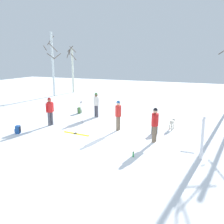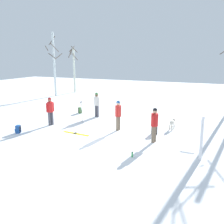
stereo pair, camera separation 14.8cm
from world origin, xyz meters
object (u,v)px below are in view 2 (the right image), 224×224
Objects in this scene: person_2 at (154,123)px; backpack_2 at (154,131)px; person_3 at (97,103)px; ski_pair_planted_0 at (202,139)px; backpack_1 at (80,110)px; birch_tree_1 at (74,69)px; person_1 at (50,109)px; ski_poles_0 at (81,111)px; backpack_0 at (18,129)px; water_bottle_0 at (132,155)px; ski_pair_lying_0 at (76,134)px; birch_tree_0 at (54,63)px; person_0 at (118,113)px; dog at (172,123)px.

person_2 is 3.90× the size of backpack_2.
ski_pair_planted_0 is (7.00, -4.54, -0.08)m from person_3.
birch_tree_1 reaches higher than backpack_1.
person_1 and person_2 have the same top height.
backpack_1 is 0.08× the size of birch_tree_1.
ski_poles_0 is at bearing -55.81° from birch_tree_1.
ski_poles_0 reaches higher than backpack_1.
backpack_0 is at bearing -177.95° from ski_pair_planted_0.
backpack_0 is at bearing -97.61° from backpack_1.
person_3 is at bearing 145.85° from person_2.
water_bottle_0 is (-0.17, -3.24, -0.10)m from backpack_2.
person_3 reaches higher than backpack_2.
backpack_0 reaches higher than ski_pair_lying_0.
birch_tree_0 is at bearing 125.30° from person_1.
person_0 reaches higher than water_bottle_0.
person_3 is at bearing -37.57° from birch_tree_0.
ski_poles_0 is (-7.24, 2.89, -0.16)m from ski_pair_planted_0.
birch_tree_1 is at bearing 141.97° from dog.
water_bottle_0 is at bearing -4.16° from backpack_0.
dog reaches higher than backpack_0.
person_1 is at bearing -173.14° from backpack_2.
backpack_2 is 3.25m from water_bottle_0.
backpack_2 is 0.08× the size of birch_tree_1.
ski_pair_lying_0 is 1.22× the size of ski_poles_0.
ski_pair_planted_0 reaches higher than backpack_2.
birch_tree_0 is (-6.55, 5.83, 3.24)m from backpack_1.
backpack_0 is 6.77m from water_bottle_0.
backpack_0 is 15.44m from birch_tree_1.
ski_pair_planted_0 is 0.27× the size of birch_tree_0.
water_bottle_0 is at bearing -50.57° from birch_tree_1.
dog is (6.99, 2.06, -0.59)m from person_1.
dog is 5.52m from ski_pair_lying_0.
water_bottle_0 is (3.78, -1.65, 0.10)m from ski_pair_lying_0.
backpack_2 is (-0.25, 1.13, -0.77)m from person_2.
dog is 16.71m from birch_tree_1.
ski_pair_lying_0 is at bearing -48.69° from birch_tree_0.
person_1 is at bearing -170.95° from person_0.
backpack_1 is 8.41m from water_bottle_0.
backpack_2 is at bearing 135.29° from ski_pair_planted_0.
ski_poles_0 is 2.60m from backpack_1.
birch_tree_0 is 1.23× the size of birch_tree_1.
person_1 is 7.31m from dog.
person_1 is 3.90× the size of backpack_2.
ski_poles_0 is 0.26× the size of birch_tree_1.
person_3 is at bearing -50.48° from birch_tree_1.
backpack_1 is at bearing 157.26° from backpack_2.
birch_tree_1 is at bearing 131.43° from person_0.
person_1 is 2.65m from ski_pair_lying_0.
person_3 is (1.70, 2.87, 0.00)m from person_1.
backpack_0 is (-7.17, -1.62, -0.77)m from person_2.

